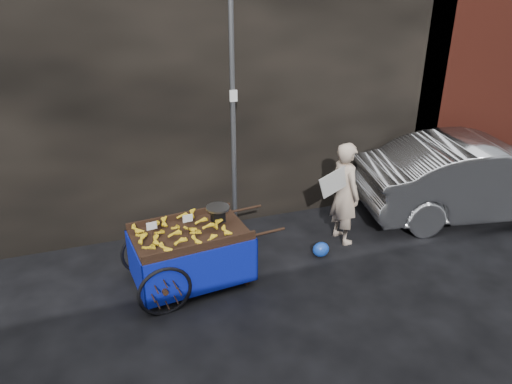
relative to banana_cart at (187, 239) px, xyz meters
name	(u,v)px	position (x,y,z in m)	size (l,w,h in m)	color
ground	(241,273)	(0.78, -0.03, -0.74)	(80.00, 80.00, 0.00)	black
building_wall	(217,72)	(1.18, 2.57, 1.76)	(13.50, 2.00, 5.00)	black
street_pole	(233,120)	(1.08, 1.27, 1.26)	(0.12, 0.10, 4.00)	slate
banana_cart	(187,239)	(0.00, 0.00, 0.00)	(2.30, 1.25, 1.20)	black
vendor	(345,193)	(2.69, 0.39, 0.12)	(0.82, 0.68, 1.73)	beige
plastic_bag	(321,249)	(2.13, 0.02, -0.62)	(0.27, 0.22, 0.24)	#1742B3
parked_car	(481,177)	(5.49, 0.44, -0.02)	(1.54, 4.40, 1.45)	#B6B8BD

